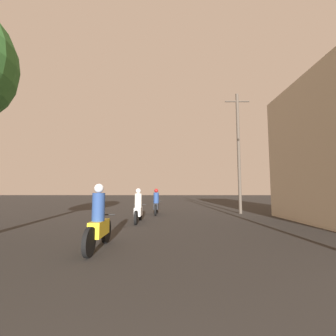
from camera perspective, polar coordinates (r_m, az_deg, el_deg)
motorcycle_yellow at (r=6.23m, az=-17.17°, el=-13.26°), size 0.60×2.08×1.68m
motorcycle_white at (r=10.74m, az=-7.56°, el=-10.20°), size 0.60×2.07×1.58m
motorcycle_black at (r=13.91m, az=-3.02°, el=-9.16°), size 0.60×1.98×1.58m
utility_pole_far at (r=15.36m, az=17.49°, el=4.42°), size 1.60×0.20×7.87m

